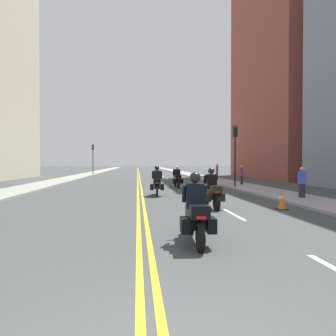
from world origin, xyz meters
TOP-DOWN VIEW (x-y plane):
  - ground_plane at (0.00, 48.00)m, footprint 264.00×264.00m
  - sidewalk_left at (-7.86, 48.00)m, footprint 2.66×144.00m
  - sidewalk_right at (7.86, 48.00)m, footprint 2.66×144.00m
  - centreline_yellow_inner at (-0.12, 48.00)m, footprint 0.12×132.00m
  - centreline_yellow_outer at (0.12, 48.00)m, footprint 0.12×132.00m
  - lane_dashes_white at (3.27, 29.00)m, footprint 0.14×56.40m
  - building_right_1 at (17.30, 32.42)m, footprint 7.41×17.07m
  - motorcycle_0 at (1.18, 4.32)m, footprint 0.78×2.21m
  - motorcycle_1 at (2.85, 9.48)m, footprint 0.78×2.14m
  - motorcycle_2 at (0.94, 14.30)m, footprint 0.78×2.17m
  - motorcycle_3 at (2.78, 19.67)m, footprint 0.77×2.22m
  - traffic_cone_1 at (5.51, 8.86)m, footprint 0.38×0.38m
  - traffic_light_near at (6.93, 18.85)m, footprint 0.28×0.38m
  - traffic_light_far at (-6.93, 44.53)m, footprint 0.28×0.38m
  - pedestrian_0 at (8.15, 20.83)m, footprint 0.30×0.50m
  - pedestrian_1 at (8.02, 11.77)m, footprint 0.41×0.32m
  - pedestrian_2 at (8.06, 27.94)m, footprint 0.32×0.41m

SIDE VIEW (x-z plane):
  - ground_plane at x=0.00m, z-range 0.00..0.00m
  - centreline_yellow_inner at x=-0.12m, z-range 0.00..0.01m
  - centreline_yellow_outer at x=0.12m, z-range 0.00..0.01m
  - lane_dashes_white at x=3.27m, z-range 0.00..0.01m
  - sidewalk_left at x=-7.86m, z-range 0.00..0.12m
  - sidewalk_right at x=7.86m, z-range 0.00..0.12m
  - traffic_cone_1 at x=5.51m, z-range 0.00..0.77m
  - motorcycle_0 at x=1.18m, z-range -0.16..1.47m
  - motorcycle_1 at x=2.85m, z-range -0.16..1.48m
  - motorcycle_3 at x=2.78m, z-range -0.15..1.48m
  - motorcycle_2 at x=0.94m, z-range -0.15..1.53m
  - pedestrian_1 at x=8.02m, z-range 0.02..1.67m
  - pedestrian_0 at x=8.15m, z-range 0.03..1.71m
  - pedestrian_2 at x=8.06m, z-range 0.03..1.76m
  - traffic_light_near at x=6.93m, z-range 0.89..5.42m
  - traffic_light_far at x=-6.93m, z-range 0.89..5.53m
  - building_right_1 at x=17.30m, z-range 0.00..26.63m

